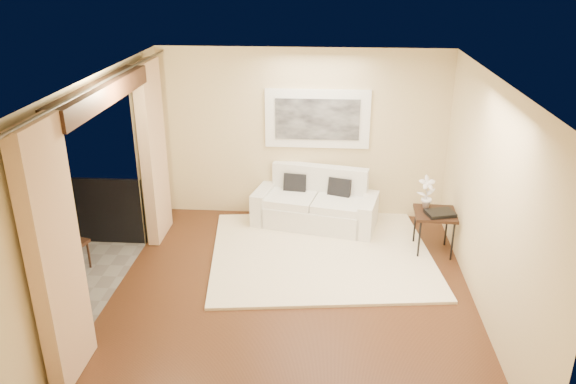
# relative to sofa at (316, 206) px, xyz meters

# --- Properties ---
(floor) EXTENTS (5.00, 5.00, 0.00)m
(floor) POSITION_rel_sofa_xyz_m (-0.24, -2.09, -0.32)
(floor) COLOR #4C2A16
(floor) RESTS_ON ground
(room_shell) EXTENTS (5.00, 6.40, 5.00)m
(room_shell) POSITION_rel_sofa_xyz_m (-2.37, -2.09, 2.20)
(room_shell) COLOR white
(room_shell) RESTS_ON ground
(balcony) EXTENTS (1.81, 2.60, 1.17)m
(balcony) POSITION_rel_sofa_xyz_m (-3.55, -2.09, -0.14)
(balcony) COLOR #605B56
(balcony) RESTS_ON ground
(curtains) EXTENTS (0.16, 4.80, 2.64)m
(curtains) POSITION_rel_sofa_xyz_m (-2.35, -2.09, 1.02)
(curtains) COLOR tan
(curtains) RESTS_ON ground
(artwork) EXTENTS (1.62, 0.07, 0.92)m
(artwork) POSITION_rel_sofa_xyz_m (-0.01, 0.38, 1.30)
(artwork) COLOR white
(artwork) RESTS_ON room_shell
(rug) EXTENTS (3.37, 3.02, 0.04)m
(rug) POSITION_rel_sofa_xyz_m (0.11, -0.99, -0.30)
(rug) COLOR #FFF1CD
(rug) RESTS_ON floor
(sofa) EXTENTS (2.01, 1.18, 0.90)m
(sofa) POSITION_rel_sofa_xyz_m (0.00, 0.00, 0.00)
(sofa) COLOR white
(sofa) RESTS_ON floor
(side_table) EXTENTS (0.60, 0.60, 0.62)m
(side_table) POSITION_rel_sofa_xyz_m (1.69, -0.79, 0.24)
(side_table) COLOR black
(side_table) RESTS_ON floor
(tray) EXTENTS (0.44, 0.37, 0.05)m
(tray) POSITION_rel_sofa_xyz_m (1.74, -0.87, 0.33)
(tray) COLOR black
(tray) RESTS_ON side_table
(orchid) EXTENTS (0.28, 0.23, 0.47)m
(orchid) POSITION_rel_sofa_xyz_m (1.57, -0.62, 0.54)
(orchid) COLOR white
(orchid) RESTS_ON side_table
(bistro_table) EXTENTS (0.87, 0.87, 0.81)m
(bistro_table) POSITION_rel_sofa_xyz_m (-3.64, -2.11, 0.41)
(bistro_table) COLOR black
(bistro_table) RESTS_ON balcony
(balcony_chair_far) EXTENTS (0.47, 0.47, 0.88)m
(balcony_chair_far) POSITION_rel_sofa_xyz_m (-3.24, -1.78, 0.18)
(balcony_chair_far) COLOR black
(balcony_chair_far) RESTS_ON balcony
(balcony_chair_near) EXTENTS (0.53, 0.53, 1.05)m
(balcony_chair_near) POSITION_rel_sofa_xyz_m (-3.16, -2.98, 0.29)
(balcony_chair_near) COLOR black
(balcony_chair_near) RESTS_ON balcony
(ice_bucket) EXTENTS (0.18, 0.18, 0.20)m
(ice_bucket) POSITION_rel_sofa_xyz_m (-3.78, -1.98, 0.59)
(ice_bucket) COLOR silver
(ice_bucket) RESTS_ON bistro_table
(candle) EXTENTS (0.06, 0.06, 0.07)m
(candle) POSITION_rel_sofa_xyz_m (-3.64, -1.99, 0.52)
(candle) COLOR red
(candle) RESTS_ON bistro_table
(vase) EXTENTS (0.04, 0.04, 0.18)m
(vase) POSITION_rel_sofa_xyz_m (-3.66, -2.34, 0.58)
(vase) COLOR white
(vase) RESTS_ON bistro_table
(glass_a) EXTENTS (0.06, 0.06, 0.12)m
(glass_a) POSITION_rel_sofa_xyz_m (-3.50, -2.20, 0.55)
(glass_a) COLOR silver
(glass_a) RESTS_ON bistro_table
(glass_b) EXTENTS (0.06, 0.06, 0.12)m
(glass_b) POSITION_rel_sofa_xyz_m (-3.50, -2.07, 0.55)
(glass_b) COLOR white
(glass_b) RESTS_ON bistro_table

